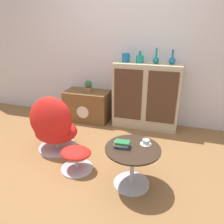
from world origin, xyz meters
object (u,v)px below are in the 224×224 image
object	(u,v)px
sideboard	(146,96)
tv_console	(88,106)
vase_rightmost	(172,60)
vase_leftmost	(126,58)
book_stack	(122,144)
coffee_table	(132,162)
vase_inner_left	(140,59)
ottoman	(76,156)
teacup	(146,142)
potted_plant	(88,86)
vase_inner_right	(156,59)
egg_chair	(54,126)

from	to	relation	value
sideboard	tv_console	world-z (taller)	sideboard
vase_rightmost	vase_leftmost	bearing A→B (deg)	180.00
vase_leftmost	book_stack	bearing A→B (deg)	-77.37
vase_rightmost	coffee_table	bearing A→B (deg)	-99.51
vase_inner_left	book_stack	distance (m)	1.62
tv_console	ottoman	world-z (taller)	tv_console
vase_inner_left	teacup	bearing A→B (deg)	-76.07
vase_inner_left	potted_plant	bearing A→B (deg)	-177.85
sideboard	potted_plant	size ratio (longest dim) A/B	5.44
vase_inner_right	teacup	xyz separation A→B (m)	(0.10, -1.37, -0.63)
teacup	book_stack	xyz separation A→B (m)	(-0.23, -0.12, 0.01)
vase_rightmost	book_stack	distance (m)	1.66
vase_inner_right	teacup	size ratio (longest dim) A/B	1.93
sideboard	egg_chair	world-z (taller)	sideboard
tv_console	vase_rightmost	world-z (taller)	vase_rightmost
sideboard	egg_chair	distance (m)	1.53
vase_rightmost	teacup	world-z (taller)	vase_rightmost
vase_inner_right	vase_rightmost	xyz separation A→B (m)	(0.23, -0.00, -0.00)
egg_chair	vase_inner_left	distance (m)	1.62
vase_inner_right	ottoman	bearing A→B (deg)	-116.24
vase_inner_right	book_stack	bearing A→B (deg)	-94.92
sideboard	vase_inner_right	world-z (taller)	vase_inner_right
ottoman	book_stack	xyz separation A→B (m)	(0.57, -0.08, 0.31)
ottoman	vase_inner_left	bearing A→B (deg)	72.17
teacup	egg_chair	bearing A→B (deg)	168.13
coffee_table	tv_console	bearing A→B (deg)	127.61
vase_leftmost	sideboard	bearing A→B (deg)	-0.63
coffee_table	vase_rightmost	xyz separation A→B (m)	(0.25, 1.48, 0.82)
egg_chair	vase_inner_left	world-z (taller)	vase_inner_left
vase_leftmost	vase_rightmost	xyz separation A→B (m)	(0.70, -0.00, -0.01)
potted_plant	egg_chair	bearing A→B (deg)	-93.16
teacup	book_stack	world-z (taller)	book_stack
coffee_table	teacup	world-z (taller)	teacup
ottoman	vase_inner_right	size ratio (longest dim) A/B	1.70
coffee_table	vase_inner_left	size ratio (longest dim) A/B	3.26
tv_console	egg_chair	xyz separation A→B (m)	(-0.03, -1.08, 0.10)
tv_console	coffee_table	size ratio (longest dim) A/B	1.33
teacup	book_stack	size ratio (longest dim) A/B	0.70
ottoman	teacup	distance (m)	0.85
vase_inner_left	teacup	size ratio (longest dim) A/B	1.50
teacup	book_stack	distance (m)	0.26
vase_inner_left	vase_rightmost	xyz separation A→B (m)	(0.48, -0.00, -0.00)
egg_chair	teacup	bearing A→B (deg)	-11.87
coffee_table	vase_inner_right	world-z (taller)	vase_inner_right
sideboard	ottoman	bearing A→B (deg)	-112.49
potted_plant	book_stack	bearing A→B (deg)	-56.41
tv_console	vase_inner_right	world-z (taller)	vase_inner_right
vase_leftmost	teacup	bearing A→B (deg)	-67.75
sideboard	ottoman	size ratio (longest dim) A/B	2.77
book_stack	sideboard	bearing A→B (deg)	89.41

